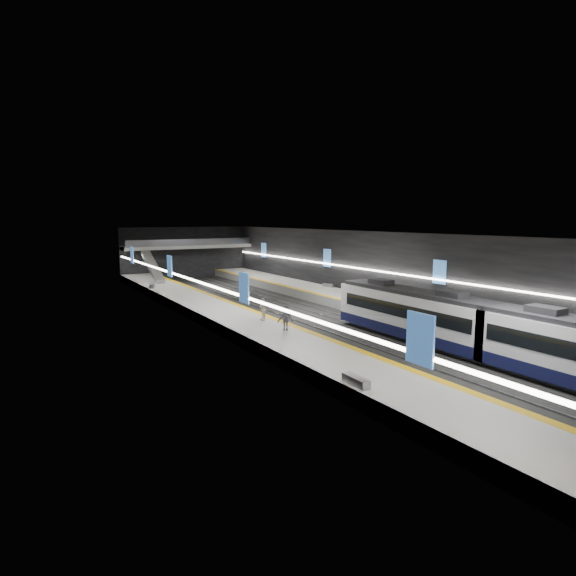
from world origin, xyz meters
TOP-DOWN VIEW (x-y plane):
  - ground at (0.00, 0.00)m, footprint 70.00×70.00m
  - ceiling at (0.00, 0.00)m, footprint 20.00×70.00m
  - wall_left at (-10.00, 0.00)m, footprint 0.04×70.00m
  - wall_right at (10.00, 0.00)m, footprint 0.04×70.00m
  - wall_back at (0.00, 35.00)m, footprint 20.00×0.04m
  - platform_left at (-7.50, 0.00)m, footprint 5.00×70.00m
  - tile_surface_left at (-7.50, 0.00)m, footprint 5.00×70.00m
  - tactile_strip_left at (-5.30, 0.00)m, footprint 0.60×70.00m
  - platform_right at (7.50, 0.00)m, footprint 5.00×70.00m
  - tile_surface_right at (7.50, 0.00)m, footprint 5.00×70.00m
  - tactile_strip_right at (5.30, 0.00)m, footprint 0.60×70.00m
  - rails at (-0.00, 0.00)m, footprint 6.52×70.00m
  - train at (2.50, -19.35)m, footprint 2.69×29.36m
  - ad_posters at (-0.00, 1.00)m, footprint 19.94×53.50m
  - cove_light_left at (-9.80, 0.00)m, footprint 0.25×68.60m
  - cove_light_right at (9.80, 0.00)m, footprint 0.25×68.60m
  - mezzanine_bridge at (0.00, 32.93)m, footprint 20.00×3.00m
  - escalator at (-7.50, 26.00)m, footprint 1.20×7.50m
  - bench_left_near at (-9.50, -20.34)m, footprint 0.58×1.84m
  - bench_left_far at (-9.27, 19.49)m, footprint 1.28×2.07m
  - bench_right_near at (9.50, -18.77)m, footprint 0.85×1.92m
  - bench_right_far at (9.50, 9.03)m, footprint 0.94×1.73m
  - passenger_right_a at (6.16, -22.53)m, footprint 0.51×0.73m
  - passenger_right_b at (7.79, -6.20)m, footprint 0.98×0.91m
  - passenger_left_a at (-6.36, -4.05)m, footprint 0.53×1.12m
  - passenger_left_b at (-6.60, -8.16)m, footprint 1.36×0.95m

SIDE VIEW (x-z plane):
  - ground at x=0.00m, z-range 0.00..0.00m
  - rails at x=0.00m, z-range 0.00..0.12m
  - platform_left at x=-7.50m, z-range 0.00..1.00m
  - platform_right at x=7.50m, z-range 0.00..1.00m
  - tile_surface_left at x=-7.50m, z-range 1.00..1.02m
  - tile_surface_right at x=7.50m, z-range 1.00..1.02m
  - tactile_strip_left at x=-5.30m, z-range 1.01..1.03m
  - tactile_strip_right at x=5.30m, z-range 1.01..1.03m
  - bench_right_far at x=9.50m, z-range 1.00..1.41m
  - bench_left_near at x=-9.50m, z-range 1.00..1.45m
  - bench_right_near at x=9.50m, z-range 1.00..1.45m
  - bench_left_far at x=-9.27m, z-range 1.00..1.49m
  - passenger_right_b at x=7.79m, z-range 1.00..2.62m
  - passenger_left_a at x=-6.36m, z-range 1.00..2.87m
  - passenger_left_b at x=-6.60m, z-range 1.00..2.91m
  - passenger_right_a at x=6.16m, z-range 1.00..2.94m
  - train at x=2.50m, z-range 0.40..4.00m
  - escalator at x=-7.50m, z-range 0.94..4.86m
  - cove_light_left at x=-9.80m, z-range 3.74..3.86m
  - cove_light_right at x=9.80m, z-range 3.74..3.86m
  - wall_left at x=-10.00m, z-range 0.00..8.00m
  - wall_right at x=10.00m, z-range 0.00..8.00m
  - wall_back at x=0.00m, z-range 0.00..8.00m
  - ad_posters at x=0.00m, z-range 3.40..5.60m
  - mezzanine_bridge at x=0.00m, z-range 4.29..5.79m
  - ceiling at x=0.00m, z-range 7.98..8.02m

